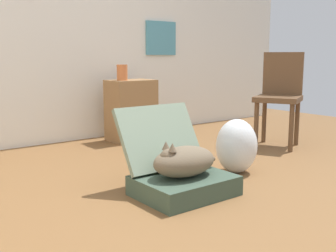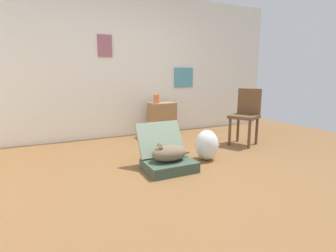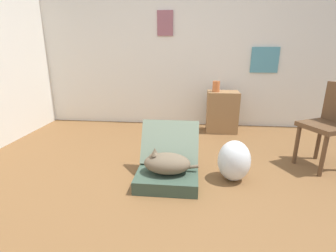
% 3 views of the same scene
% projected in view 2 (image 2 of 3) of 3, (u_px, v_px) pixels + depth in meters
% --- Properties ---
extents(ground_plane, '(7.68, 7.68, 0.00)m').
position_uv_depth(ground_plane, '(184.00, 173.00, 3.08)').
color(ground_plane, brown).
rests_on(ground_plane, ground).
extents(wall_back, '(6.40, 0.15, 2.60)m').
position_uv_depth(wall_back, '(125.00, 66.00, 4.83)').
color(wall_back, silver).
rests_on(wall_back, ground).
extents(suitcase_base, '(0.59, 0.46, 0.13)m').
position_uv_depth(suitcase_base, '(169.00, 166.00, 3.16)').
color(suitcase_base, '#384C3D').
rests_on(suitcase_base, ground).
extents(suitcase_lid, '(0.59, 0.26, 0.42)m').
position_uv_depth(suitcase_lid, '(160.00, 139.00, 3.34)').
color(suitcase_lid, gray).
rests_on(suitcase_lid, suitcase_base).
extents(cat, '(0.52, 0.28, 0.23)m').
position_uv_depth(cat, '(169.00, 153.00, 3.13)').
color(cat, brown).
rests_on(cat, suitcase_base).
extents(plastic_bag_white, '(0.32, 0.31, 0.41)m').
position_uv_depth(plastic_bag_white, '(207.00, 145.00, 3.55)').
color(plastic_bag_white, silver).
rests_on(plastic_bag_white, ground).
extents(side_table, '(0.47, 0.33, 0.63)m').
position_uv_depth(side_table, '(162.00, 120.00, 4.89)').
color(side_table, olive).
rests_on(side_table, ground).
extents(vase_tall, '(0.11, 0.11, 0.16)m').
position_uv_depth(vase_tall, '(157.00, 99.00, 4.75)').
color(vase_tall, '#CC6B38').
rests_on(vase_tall, side_table).
extents(chair, '(0.56, 0.55, 0.92)m').
position_uv_depth(chair, '(246.00, 114.00, 4.31)').
color(chair, brown).
rests_on(chair, ground).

